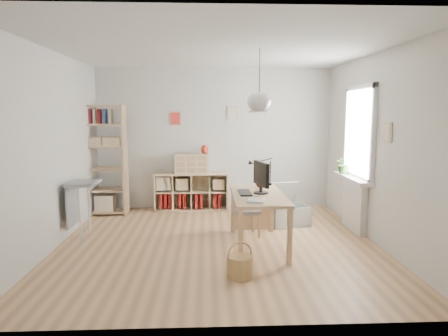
{
  "coord_description": "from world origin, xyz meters",
  "views": [
    {
      "loc": [
        -0.16,
        -5.51,
        1.85
      ],
      "look_at": [
        0.1,
        0.3,
        1.05
      ],
      "focal_mm": 32.0,
      "sensor_mm": 36.0,
      "label": 1
    }
  ],
  "objects_px": {
    "chair": "(246,208)",
    "storage_chest": "(287,211)",
    "monitor": "(261,176)",
    "desk": "(258,200)",
    "drawer_chest": "(191,163)",
    "tall_bookshelf": "(103,155)",
    "cube_shelf": "(190,194)"
  },
  "relations": [
    {
      "from": "desk",
      "to": "drawer_chest",
      "type": "xyz_separation_m",
      "value": [
        -0.99,
        2.19,
        0.25
      ]
    },
    {
      "from": "desk",
      "to": "drawer_chest",
      "type": "distance_m",
      "value": 2.42
    },
    {
      "from": "storage_chest",
      "to": "monitor",
      "type": "bearing_deg",
      "value": -129.73
    },
    {
      "from": "tall_bookshelf",
      "to": "monitor",
      "type": "xyz_separation_m",
      "value": [
        2.63,
        -1.92,
        -0.09
      ]
    },
    {
      "from": "monitor",
      "to": "drawer_chest",
      "type": "bearing_deg",
      "value": 103.14
    },
    {
      "from": "tall_bookshelf",
      "to": "monitor",
      "type": "distance_m",
      "value": 3.26
    },
    {
      "from": "chair",
      "to": "monitor",
      "type": "distance_m",
      "value": 0.8
    },
    {
      "from": "monitor",
      "to": "desk",
      "type": "bearing_deg",
      "value": -158.3
    },
    {
      "from": "desk",
      "to": "cube_shelf",
      "type": "relative_size",
      "value": 1.07
    },
    {
      "from": "chair",
      "to": "storage_chest",
      "type": "relative_size",
      "value": 0.89
    },
    {
      "from": "chair",
      "to": "drawer_chest",
      "type": "distance_m",
      "value": 1.92
    },
    {
      "from": "monitor",
      "to": "drawer_chest",
      "type": "xyz_separation_m",
      "value": [
        -1.04,
        2.16,
        -0.09
      ]
    },
    {
      "from": "tall_bookshelf",
      "to": "storage_chest",
      "type": "xyz_separation_m",
      "value": [
        3.23,
        -0.82,
        -0.87
      ]
    },
    {
      "from": "chair",
      "to": "monitor",
      "type": "height_order",
      "value": "monitor"
    },
    {
      "from": "chair",
      "to": "storage_chest",
      "type": "distance_m",
      "value": 0.98
    },
    {
      "from": "storage_chest",
      "to": "drawer_chest",
      "type": "xyz_separation_m",
      "value": [
        -1.64,
        1.06,
        0.68
      ]
    },
    {
      "from": "cube_shelf",
      "to": "monitor",
      "type": "bearing_deg",
      "value": -64.2
    },
    {
      "from": "desk",
      "to": "drawer_chest",
      "type": "relative_size",
      "value": 2.34
    },
    {
      "from": "desk",
      "to": "chair",
      "type": "relative_size",
      "value": 2.03
    },
    {
      "from": "storage_chest",
      "to": "monitor",
      "type": "height_order",
      "value": "monitor"
    },
    {
      "from": "desk",
      "to": "tall_bookshelf",
      "type": "height_order",
      "value": "tall_bookshelf"
    },
    {
      "from": "tall_bookshelf",
      "to": "drawer_chest",
      "type": "bearing_deg",
      "value": 8.57
    },
    {
      "from": "desk",
      "to": "drawer_chest",
      "type": "height_order",
      "value": "drawer_chest"
    },
    {
      "from": "tall_bookshelf",
      "to": "drawer_chest",
      "type": "relative_size",
      "value": 3.13
    },
    {
      "from": "chair",
      "to": "drawer_chest",
      "type": "bearing_deg",
      "value": 108.58
    },
    {
      "from": "cube_shelf",
      "to": "chair",
      "type": "xyz_separation_m",
      "value": [
        0.91,
        -1.67,
        0.12
      ]
    },
    {
      "from": "storage_chest",
      "to": "drawer_chest",
      "type": "height_order",
      "value": "drawer_chest"
    },
    {
      "from": "cube_shelf",
      "to": "chair",
      "type": "relative_size",
      "value": 1.9
    },
    {
      "from": "desk",
      "to": "storage_chest",
      "type": "distance_m",
      "value": 1.37
    },
    {
      "from": "desk",
      "to": "monitor",
      "type": "bearing_deg",
      "value": 34.18
    },
    {
      "from": "desk",
      "to": "cube_shelf",
      "type": "xyz_separation_m",
      "value": [
        -1.02,
        2.23,
        -0.36
      ]
    },
    {
      "from": "chair",
      "to": "monitor",
      "type": "bearing_deg",
      "value": -82.93
    }
  ]
}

